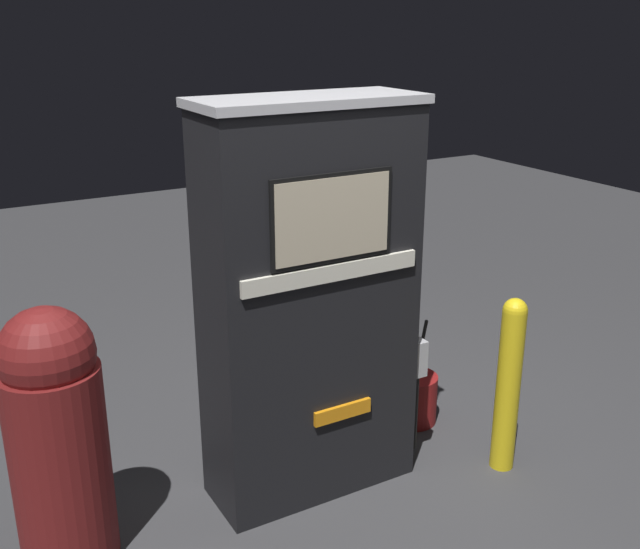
% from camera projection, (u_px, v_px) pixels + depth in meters
% --- Properties ---
extents(ground_plane, '(14.00, 14.00, 0.00)m').
position_uv_depth(ground_plane, '(330.00, 501.00, 3.65)').
color(ground_plane, '#38383A').
extents(gas_pump, '(1.10, 0.44, 1.92)m').
position_uv_depth(gas_pump, '(310.00, 304.00, 3.50)').
color(gas_pump, black).
rests_on(gas_pump, ground_plane).
extents(safety_bollard, '(0.12, 0.12, 0.94)m').
position_uv_depth(safety_bollard, '(509.00, 381.00, 3.78)').
color(safety_bollard, yellow).
rests_on(safety_bollard, ground_plane).
extents(trash_bin, '(0.41, 0.41, 1.17)m').
position_uv_depth(trash_bin, '(57.00, 436.00, 3.10)').
color(trash_bin, maroon).
rests_on(trash_bin, ground_plane).
extents(squeegee_bucket, '(0.28, 0.28, 0.64)m').
position_uv_depth(squeegee_bucket, '(413.00, 398.00, 4.34)').
color(squeegee_bucket, maroon).
rests_on(squeegee_bucket, ground_plane).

